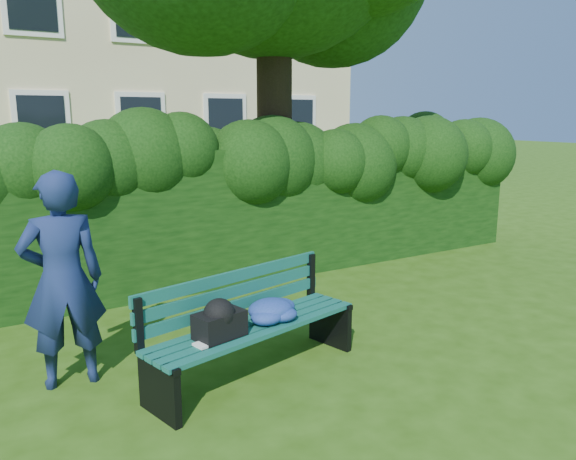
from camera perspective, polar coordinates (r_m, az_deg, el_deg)
ground at (r=6.13m, az=2.94°, el=-9.71°), size 80.00×80.00×0.00m
hedge at (r=7.75m, az=-6.14°, el=1.69°), size 10.00×1.00×1.80m
park_bench at (r=4.89m, az=-3.76°, el=-9.17°), size 2.10×1.01×0.89m
man_reading at (r=4.96m, az=-21.95°, el=-4.76°), size 0.69×0.48×1.81m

